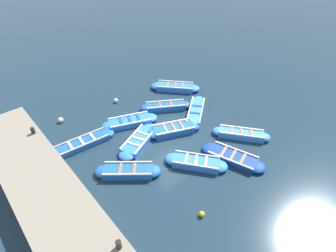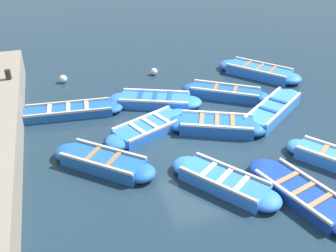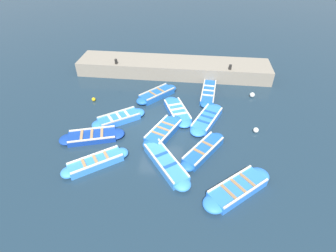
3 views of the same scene
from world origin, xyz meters
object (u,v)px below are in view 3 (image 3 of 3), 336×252
(bollard_north, at_px, (230,67))
(boat_near_quay, at_px, (203,151))
(boat_alongside, at_px, (96,162))
(bollard_mid_north, at_px, (116,62))
(boat_inner_gap, at_px, (163,132))
(boat_tucked, at_px, (208,92))
(boat_outer_right, at_px, (92,136))
(buoy_white_drifting, at_px, (252,95))
(boat_end_of_row, at_px, (177,111))
(boat_bow_out, at_px, (238,189))
(boat_broadside, at_px, (157,94))
(boat_drifting, at_px, (207,119))
(boat_stern_in, at_px, (165,163))
(buoy_yellow_far, at_px, (256,130))
(buoy_orange_near, at_px, (94,99))
(boat_centre, at_px, (119,118))

(bollard_north, bearing_deg, boat_near_quay, 167.43)
(boat_alongside, height_order, bollard_mid_north, bollard_mid_north)
(boat_inner_gap, distance_m, boat_tucked, 5.18)
(boat_outer_right, height_order, bollard_north, bollard_north)
(boat_alongside, bearing_deg, buoy_white_drifting, -48.67)
(boat_near_quay, distance_m, bollard_mid_north, 10.09)
(boat_tucked, relative_size, boat_end_of_row, 1.13)
(boat_alongside, xyz_separation_m, boat_bow_out, (-0.83, -6.50, 0.01))
(buoy_white_drifting, bearing_deg, boat_broadside, 96.43)
(boat_drifting, height_order, bollard_north, bollard_north)
(boat_broadside, bearing_deg, boat_outer_right, 149.18)
(boat_near_quay, distance_m, buoy_white_drifting, 6.62)
(boat_inner_gap, height_order, boat_stern_in, boat_inner_gap)
(bollard_mid_north, relative_size, buoy_yellow_far, 1.18)
(buoy_orange_near, bearing_deg, boat_near_quay, -120.22)
(boat_near_quay, bearing_deg, boat_drifting, -3.92)
(boat_stern_in, height_order, bollard_mid_north, bollard_mid_north)
(boat_near_quay, xyz_separation_m, boat_stern_in, (-1.04, 1.76, 0.01))
(bollard_north, bearing_deg, boat_inner_gap, 148.96)
(buoy_white_drifting, bearing_deg, boat_outer_right, 120.69)
(boat_near_quay, xyz_separation_m, buoy_orange_near, (4.13, 7.09, -0.06))
(boat_near_quay, bearing_deg, buoy_white_drifting, -28.50)
(boat_inner_gap, bearing_deg, boat_bow_out, -133.76)
(buoy_white_drifting, bearing_deg, boat_alongside, 131.33)
(boat_broadside, bearing_deg, boat_drifting, -126.20)
(boat_end_of_row, relative_size, bollard_mid_north, 9.78)
(boat_tucked, relative_size, boat_near_quay, 1.21)
(boat_bow_out, bearing_deg, boat_drifting, 14.53)
(boat_stern_in, bearing_deg, boat_centre, 43.99)
(boat_inner_gap, relative_size, bollard_north, 9.61)
(boat_centre, bearing_deg, boat_end_of_row, -70.47)
(boat_broadside, xyz_separation_m, boat_bow_out, (-7.33, -4.56, 0.00))
(boat_drifting, bearing_deg, boat_broadside, 53.80)
(boat_near_quay, xyz_separation_m, boat_drifting, (2.72, -0.19, -0.02))
(boat_stern_in, height_order, boat_drifting, boat_stern_in)
(bollard_north, distance_m, buoy_orange_near, 9.55)
(boat_near_quay, xyz_separation_m, boat_bow_out, (-2.21, -1.46, 0.01))
(boat_centre, xyz_separation_m, bollard_north, (5.50, -6.59, 1.02))
(bollard_mid_north, bearing_deg, boat_centre, -163.95)
(boat_centre, distance_m, buoy_white_drifting, 8.82)
(boat_alongside, bearing_deg, boat_centre, -2.45)
(boat_bow_out, xyz_separation_m, buoy_white_drifting, (8.03, -1.70, -0.03))
(bollard_mid_north, bearing_deg, boat_alongside, -171.05)
(boat_centre, bearing_deg, boat_stern_in, -136.01)
(boat_centre, distance_m, boat_end_of_row, 3.48)
(boat_near_quay, distance_m, bollard_north, 7.94)
(boat_broadside, distance_m, buoy_yellow_far, 6.69)
(boat_inner_gap, bearing_deg, bollard_north, -31.04)
(boat_drifting, bearing_deg, boat_bow_out, -165.47)
(boat_near_quay, bearing_deg, boat_outer_right, 85.48)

